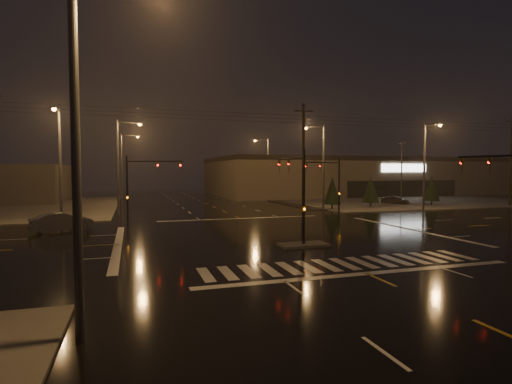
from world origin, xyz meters
TOP-DOWN VIEW (x-y plane):
  - ground at (0.00, 0.00)m, footprint 140.00×140.00m
  - sidewalk_ne at (30.00, 30.00)m, footprint 36.00×36.00m
  - median_island at (0.00, -4.00)m, footprint 3.00×1.60m
  - crosswalk at (0.00, -9.00)m, footprint 15.00×2.60m
  - stop_bar_near at (0.00, -11.00)m, footprint 16.00×0.50m
  - stop_bar_far at (0.00, 11.00)m, footprint 16.00×0.50m
  - parking_lot at (35.00, 28.00)m, footprint 50.00×24.00m
  - retail_building at (35.00, 45.99)m, footprint 60.20×28.30m
  - signal_mast_median at (0.00, -3.07)m, footprint 0.25×4.59m
  - signal_mast_ne at (9.50, 10.14)m, footprint 4.84×1.86m
  - signal_mast_nw at (-9.50, 10.14)m, footprint 4.84×1.86m
  - streetlight_0 at (-11.18, -15.00)m, footprint 2.77×0.32m
  - streetlight_1 at (-11.18, 18.00)m, footprint 2.77×0.32m
  - streetlight_2 at (-11.18, 34.00)m, footprint 2.77×0.32m
  - streetlight_3 at (11.18, 16.00)m, footprint 2.77×0.32m
  - streetlight_4 at (11.18, 36.00)m, footprint 2.77×0.32m
  - streetlight_5 at (-16.00, 11.18)m, footprint 0.32×2.77m
  - streetlight_6 at (22.00, 11.18)m, footprint 0.32×2.77m
  - utility_pole_1 at (8.00, 14.00)m, footprint 2.20×0.32m
  - utility_pole_2 at (38.00, 14.00)m, footprint 2.20×0.32m
  - conifer_0 at (12.78, 16.24)m, footprint 2.10×2.10m
  - conifer_1 at (18.65, 17.11)m, footprint 2.08×2.08m
  - conifer_2 at (27.99, 17.10)m, footprint 2.10×2.10m
  - car_parked at (24.89, 20.59)m, footprint 3.19×3.99m
  - car_crossing at (-15.29, 7.05)m, footprint 4.75×3.00m

SIDE VIEW (x-z plane):
  - ground at x=0.00m, z-range 0.00..0.00m
  - crosswalk at x=0.00m, z-range 0.00..0.01m
  - stop_bar_near at x=0.00m, z-range 0.00..0.01m
  - stop_bar_far at x=0.00m, z-range 0.00..0.01m
  - parking_lot at x=35.00m, z-range 0.00..0.08m
  - sidewalk_ne at x=30.00m, z-range 0.00..0.12m
  - median_island at x=0.00m, z-range 0.00..0.15m
  - car_parked at x=24.89m, z-range 0.00..1.28m
  - car_crossing at x=-15.29m, z-range 0.00..1.48m
  - conifer_1 at x=18.65m, z-range 0.35..4.30m
  - conifer_0 at x=12.78m, z-range 0.35..4.32m
  - conifer_2 at x=27.99m, z-range 0.35..4.32m
  - signal_mast_median at x=0.00m, z-range 0.75..6.75m
  - signal_mast_ne at x=9.50m, z-range 0.79..6.79m
  - signal_mast_nw at x=-9.50m, z-range 0.79..6.79m
  - retail_building at x=35.00m, z-range 0.24..7.44m
  - streetlight_0 at x=-11.18m, z-range 0.80..10.80m
  - streetlight_1 at x=-11.18m, z-range 0.80..10.80m
  - streetlight_2 at x=-11.18m, z-range 0.80..10.80m
  - streetlight_3 at x=11.18m, z-range 0.80..10.80m
  - streetlight_4 at x=11.18m, z-range 0.80..10.80m
  - streetlight_5 at x=-16.00m, z-range 0.80..10.80m
  - streetlight_6 at x=22.00m, z-range 0.80..10.80m
  - utility_pole_1 at x=8.00m, z-range 0.13..12.13m
  - utility_pole_2 at x=38.00m, z-range 0.13..12.13m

